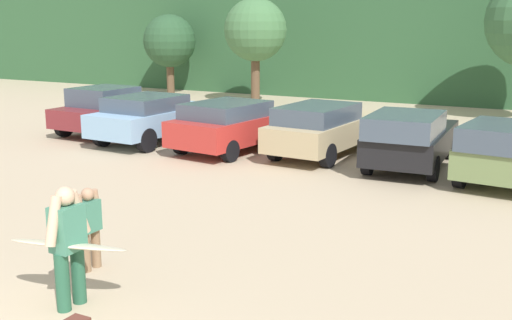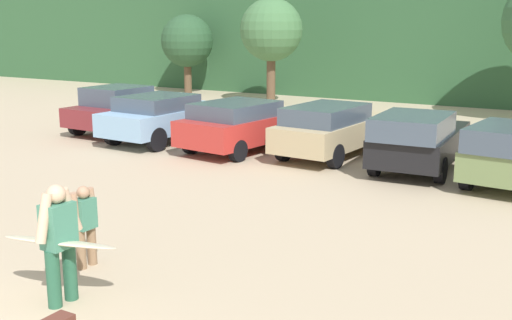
{
  "view_description": "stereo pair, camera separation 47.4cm",
  "coord_description": "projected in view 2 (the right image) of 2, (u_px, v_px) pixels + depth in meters",
  "views": [
    {
      "loc": [
        5.88,
        -3.33,
        3.75
      ],
      "look_at": [
        0.51,
        6.79,
        1.2
      ],
      "focal_mm": 44.06,
      "sensor_mm": 36.0,
      "label": 1
    },
    {
      "loc": [
        6.3,
        -3.1,
        3.75
      ],
      "look_at": [
        0.51,
        6.79,
        1.2
      ],
      "focal_mm": 44.06,
      "sensor_mm": 36.0,
      "label": 2
    }
  ],
  "objects": [
    {
      "name": "person_child",
      "position": [
        85.0,
        221.0,
        9.65
      ],
      "size": [
        0.24,
        0.51,
        1.3
      ],
      "rotation": [
        0.0,
        0.0,
        3.13
      ],
      "color": "#8C6B4C",
      "rests_on": "ground_plane"
    },
    {
      "name": "tree_left",
      "position": [
        271.0,
        31.0,
        27.95
      ],
      "size": [
        2.8,
        2.8,
        4.76
      ],
      "color": "brown",
      "rests_on": "ground_plane"
    },
    {
      "name": "parked_car_maroon",
      "position": [
        121.0,
        109.0,
        21.41
      ],
      "size": [
        2.0,
        3.99,
        1.58
      ],
      "rotation": [
        0.0,
        0.0,
        1.54
      ],
      "color": "maroon",
      "rests_on": "ground_plane"
    },
    {
      "name": "parked_car_sky_blue",
      "position": [
        164.0,
        116.0,
        19.81
      ],
      "size": [
        2.17,
        4.48,
        1.49
      ],
      "rotation": [
        0.0,
        0.0,
        1.52
      ],
      "color": "#84ADD1",
      "rests_on": "ground_plane"
    },
    {
      "name": "parked_car_tan",
      "position": [
        333.0,
        128.0,
        17.67
      ],
      "size": [
        2.07,
        4.66,
        1.48
      ],
      "rotation": [
        0.0,
        0.0,
        1.5
      ],
      "color": "tan",
      "rests_on": "ground_plane"
    },
    {
      "name": "parked_car_red",
      "position": [
        242.0,
        124.0,
        18.42
      ],
      "size": [
        2.43,
        4.36,
        1.46
      ],
      "rotation": [
        0.0,
        0.0,
        1.45
      ],
      "color": "#B72D28",
      "rests_on": "ground_plane"
    },
    {
      "name": "tree_center_right",
      "position": [
        187.0,
        41.0,
        32.5
      ],
      "size": [
        2.7,
        2.7,
        4.08
      ],
      "color": "brown",
      "rests_on": "ground_plane"
    },
    {
      "name": "surfboard_cream",
      "position": [
        59.0,
        242.0,
        8.39
      ],
      "size": [
        1.77,
        0.86,
        0.19
      ],
      "rotation": [
        0.0,
        0.0,
        3.37
      ],
      "color": "beige"
    },
    {
      "name": "parked_car_black",
      "position": [
        419.0,
        139.0,
        15.94
      ],
      "size": [
        1.99,
        4.38,
        1.52
      ],
      "rotation": [
        0.0,
        0.0,
        1.62
      ],
      "color": "black",
      "rests_on": "ground_plane"
    },
    {
      "name": "hillside_ridge",
      "position": [
        490.0,
        15.0,
        32.15
      ],
      "size": [
        108.0,
        12.0,
        8.02
      ],
      "primitive_type": "cube",
      "color": "#2D5633",
      "rests_on": "ground_plane"
    },
    {
      "name": "person_adult",
      "position": [
        59.0,
        237.0,
        8.33
      ],
      "size": [
        0.31,
        0.77,
        1.66
      ],
      "rotation": [
        0.0,
        0.0,
        3.13
      ],
      "color": "#26593F",
      "rests_on": "ground_plane"
    }
  ]
}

